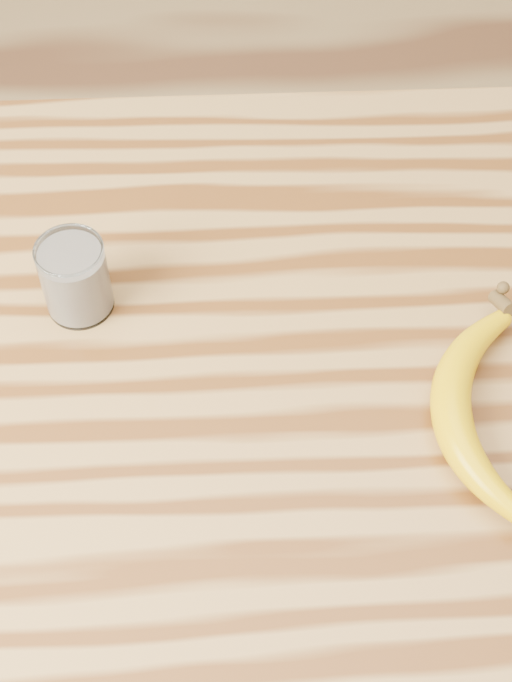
{
  "coord_description": "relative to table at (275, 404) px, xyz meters",
  "views": [
    {
      "loc": [
        -0.05,
        -0.59,
        1.72
      ],
      "look_at": [
        -0.02,
        -0.02,
        0.93
      ],
      "focal_mm": 50.0,
      "sensor_mm": 36.0,
      "label": 1
    }
  ],
  "objects": [
    {
      "name": "table",
      "position": [
        0.0,
        0.0,
        0.0
      ],
      "size": [
        1.2,
        0.8,
        0.9
      ],
      "color": "olive",
      "rests_on": "ground"
    },
    {
      "name": "smoothie_glass",
      "position": [
        -0.21,
        0.06,
        0.17
      ],
      "size": [
        0.07,
        0.07,
        0.09
      ],
      "color": "white",
      "rests_on": "table"
    },
    {
      "name": "banana",
      "position": [
        0.16,
        -0.1,
        0.15
      ],
      "size": [
        0.17,
        0.35,
        0.04
      ],
      "primitive_type": null,
      "rotation": [
        0.0,
        0.0,
        -0.13
      ],
      "color": "#DBA600",
      "rests_on": "table"
    }
  ]
}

